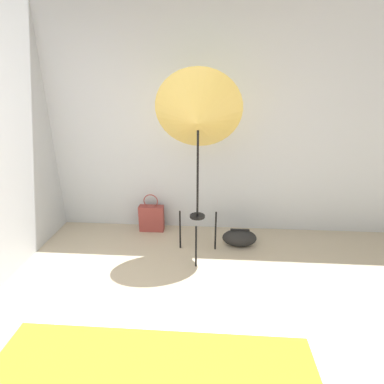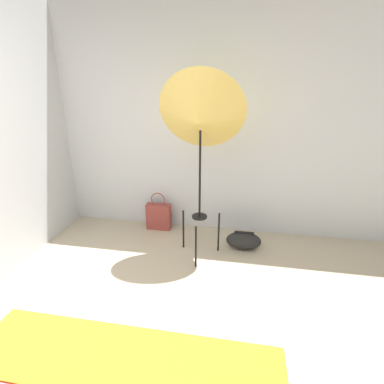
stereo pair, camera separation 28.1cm
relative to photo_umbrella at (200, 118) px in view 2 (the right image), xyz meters
The scene contains 4 objects.
wall_back 0.78m from the photo_umbrella, 118.44° to the left, with size 8.00×0.05×2.60m.
photo_umbrella is the anchor object (origin of this frame).
tote_bag 1.52m from the photo_umbrella, 139.98° to the left, with size 0.30×0.11×0.49m.
duffel_bag 1.47m from the photo_umbrella, 23.38° to the left, with size 0.39×0.20×0.21m.
Camera 2 is at (0.78, -1.04, 1.84)m, focal length 28.00 mm.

